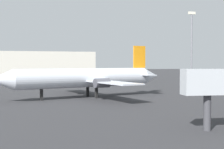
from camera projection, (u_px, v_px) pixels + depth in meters
name	position (u px, v px, depth m)	size (l,w,h in m)	color
airplane_distant	(87.00, 78.00, 57.64)	(33.37, 27.31, 9.80)	silver
light_mast_right	(192.00, 43.00, 101.64)	(2.40, 0.50, 22.86)	slate
terminal_building	(1.00, 66.00, 117.57)	(66.71, 26.39, 10.43)	beige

